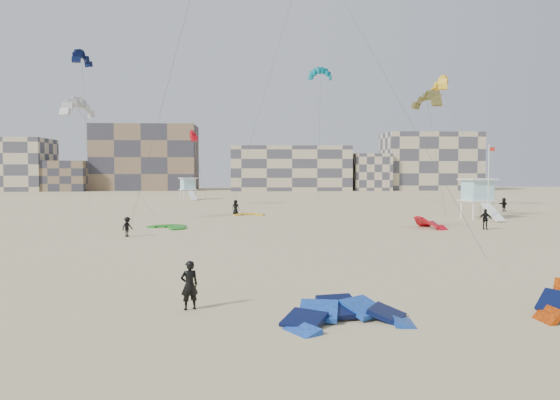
{
  "coord_description": "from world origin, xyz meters",
  "views": [
    {
      "loc": [
        -0.83,
        -20.11,
        5.19
      ],
      "look_at": [
        0.58,
        6.0,
        3.82
      ],
      "focal_mm": 35.0,
      "sensor_mm": 36.0,
      "label": 1
    }
  ],
  "objects": [
    {
      "name": "ground",
      "position": [
        0.0,
        0.0,
        0.0
      ],
      "size": [
        320.0,
        320.0,
        0.0
      ],
      "primitive_type": "plane",
      "color": "#CBB888",
      "rests_on": "ground"
    },
    {
      "name": "kite_ground_blue",
      "position": [
        2.5,
        -1.97,
        0.0
      ],
      "size": [
        5.47,
        5.66,
        2.65
      ],
      "primitive_type": null,
      "rotation": [
        0.3,
        0.0,
        0.22
      ],
      "color": "blue",
      "rests_on": "ground"
    },
    {
      "name": "kite_ground_green",
      "position": [
        -8.37,
        30.14,
        0.0
      ],
      "size": [
        5.4,
        5.42,
        0.65
      ],
      "primitive_type": null,
      "rotation": [
        0.05,
        0.0,
        -0.74
      ],
      "color": "#188819",
      "rests_on": "ground"
    },
    {
      "name": "kite_ground_red_far",
      "position": [
        15.51,
        28.68,
        0.0
      ],
      "size": [
        4.37,
        4.22,
        3.28
      ],
      "primitive_type": null,
      "rotation": [
        0.57,
        0.0,
        1.75
      ],
      "color": "red",
      "rests_on": "ground"
    },
    {
      "name": "kite_ground_yellow",
      "position": [
        -1.05,
        44.6,
        0.0
      ],
      "size": [
        3.39,
        3.56,
        0.58
      ],
      "primitive_type": null,
      "rotation": [
        0.05,
        0.0,
        -0.04
      ],
      "color": "yellow",
      "rests_on": "ground"
    },
    {
      "name": "kitesurfer_main",
      "position": [
        -3.14,
        0.29,
        0.93
      ],
      "size": [
        0.8,
        0.68,
        1.86
      ],
      "primitive_type": "imported",
      "rotation": [
        0.0,
        0.0,
        3.55
      ],
      "color": "black",
      "rests_on": "ground"
    },
    {
      "name": "kitesurfer_c",
      "position": [
        -10.64,
        23.67,
        0.79
      ],
      "size": [
        1.09,
        1.17,
        1.58
      ],
      "primitive_type": "imported",
      "rotation": [
        0.0,
        0.0,
        0.92
      ],
      "color": "black",
      "rests_on": "ground"
    },
    {
      "name": "kitesurfer_d",
      "position": [
        20.14,
        27.37,
        0.92
      ],
      "size": [
        1.13,
        1.02,
        1.85
      ],
      "primitive_type": "imported",
      "rotation": [
        0.0,
        0.0,
        2.48
      ],
      "color": "black",
      "rests_on": "ground"
    },
    {
      "name": "kitesurfer_e",
      "position": [
        -2.63,
        44.98,
        0.91
      ],
      "size": [
        1.01,
        0.8,
        1.81
      ],
      "primitive_type": "imported",
      "rotation": [
        0.0,
        0.0,
        0.27
      ],
      "color": "black",
      "rests_on": "ground"
    },
    {
      "name": "kitesurfer_f",
      "position": [
        32.02,
        48.87,
        0.9
      ],
      "size": [
        0.77,
        1.72,
        1.79
      ],
      "primitive_type": "imported",
      "rotation": [
        0.0,
        0.0,
        -1.42
      ],
      "color": "black",
      "rests_on": "ground"
    },
    {
      "name": "kite_fly_grey",
      "position": [
        -18.04,
        35.68,
        11.4
      ],
      "size": [
        10.9,
        7.49,
        11.65
      ],
      "rotation": [
        0.0,
        0.0,
        0.91
      ],
      "color": "silver",
      "rests_on": "ground"
    },
    {
      "name": "kite_fly_olive",
      "position": [
        17.37,
        35.55,
        12.46
      ],
      "size": [
        4.79,
        8.83,
        13.01
      ],
      "rotation": [
        0.0,
        0.0,
        -1.14
      ],
      "color": "olive",
      "rests_on": "ground"
    },
    {
      "name": "kite_fly_yellow",
      "position": [
        24.81,
        53.13,
        16.83
      ],
      "size": [
        9.9,
        4.14,
        17.37
      ],
      "rotation": [
        0.0,
        0.0,
        -1.62
      ],
      "color": "yellow",
      "rests_on": "ground"
    },
    {
      "name": "kite_fly_navy",
      "position": [
        -22.83,
        53.32,
        19.88
      ],
      "size": [
        5.43,
        11.01,
        20.13
      ],
      "rotation": [
        0.0,
        0.0,
        1.35
      ],
      "color": "#050B37",
      "rests_on": "ground"
    },
    {
      "name": "kite_fly_teal_b",
      "position": [
        9.64,
        61.59,
        19.57
      ],
      "size": [
        3.56,
        10.95,
        19.62
      ],
      "rotation": [
        0.0,
        0.0,
        0.05
      ],
      "color": "#076589",
      "rests_on": "ground"
    },
    {
      "name": "kite_fly_red",
      "position": [
        -9.29,
        61.83,
        10.35
      ],
      "size": [
        3.6,
        3.34,
        10.52
      ],
      "rotation": [
        0.0,
        0.0,
        1.72
      ],
      "color": "red",
      "rests_on": "ground"
    },
    {
      "name": "lifeguard_tower_near",
      "position": [
        23.9,
        38.07,
        2.19
      ],
      "size": [
        3.6,
        6.32,
        4.42
      ],
      "rotation": [
        0.0,
        0.0,
        0.17
      ],
      "color": "white",
      "rests_on": "ground"
    },
    {
      "name": "lifeguard_tower_far",
      "position": [
        -12.36,
        80.86,
        2.0
      ],
      "size": [
        3.78,
        6.03,
        4.04
      ],
      "rotation": [
        0.0,
        0.0,
        0.42
      ],
      "color": "white",
      "rests_on": "ground"
    },
    {
      "name": "flagpole",
      "position": [
        23.36,
        34.12,
        4.17
      ],
      "size": [
        0.65,
        0.1,
        7.95
      ],
      "color": "white",
      "rests_on": "ground"
    },
    {
      "name": "condo_west_b",
      "position": [
        -30.0,
        134.0,
        9.0
      ],
      "size": [
        28.0,
        14.0,
        18.0
      ],
      "primitive_type": "cube",
      "color": "brown",
      "rests_on": "ground"
    },
    {
      "name": "condo_mid",
      "position": [
        10.0,
        130.0,
        6.0
      ],
      "size": [
        32.0,
        16.0,
        12.0
      ],
      "primitive_type": "cube",
      "color": "#BFB08C",
      "rests_on": "ground"
    },
    {
      "name": "condo_east",
      "position": [
        50.0,
        132.0,
        8.0
      ],
      "size": [
        26.0,
        14.0,
        16.0
      ],
      "primitive_type": "cube",
      "color": "#BFB08C",
      "rests_on": "ground"
    },
    {
      "name": "condo_fill_left",
      "position": [
        -50.0,
        128.0,
        4.0
      ],
      "size": [
        12.0,
        10.0,
        8.0
      ],
      "primitive_type": "cube",
      "color": "brown",
      "rests_on": "ground"
    },
    {
      "name": "condo_fill_right",
      "position": [
        32.0,
        128.0,
        5.0
      ],
      "size": [
        10.0,
        10.0,
        10.0
      ],
      "primitive_type": "cube",
      "color": "#BFB08C",
      "rests_on": "ground"
    }
  ]
}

